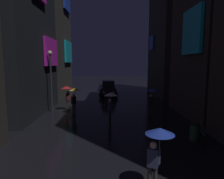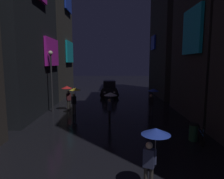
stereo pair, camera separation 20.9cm
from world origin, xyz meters
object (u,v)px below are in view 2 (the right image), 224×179
at_px(pedestrian_foreground_left_red, 68,91).
at_px(trash_bin, 193,132).
at_px(pedestrian_midstreet_left_blue, 154,142).
at_px(car_distant, 109,89).
at_px(pedestrian_near_crossing_blue, 153,94).
at_px(pedestrian_far_right_yellow, 75,93).
at_px(streetlamp_left_far, 51,74).
at_px(pedestrian_foreground_right_clear, 110,99).
at_px(bicycle_parked_at_storefront, 201,135).

xyz_separation_m(pedestrian_foreground_left_red, trash_bin, (8.12, -6.80, -1.20)).
xyz_separation_m(pedestrian_midstreet_left_blue, car_distant, (-1.60, 18.60, -0.74)).
bearing_deg(trash_bin, pedestrian_foreground_left_red, 140.05).
height_order(pedestrian_near_crossing_blue, pedestrian_far_right_yellow, same).
bearing_deg(streetlamp_left_far, pedestrian_foreground_right_clear, -33.13).
bearing_deg(trash_bin, car_distant, 107.84).
distance_m(car_distant, trash_bin, 15.07).
height_order(pedestrian_foreground_left_red, trash_bin, pedestrian_foreground_left_red).
distance_m(pedestrian_foreground_right_clear, pedestrian_foreground_left_red, 5.22).
xyz_separation_m(pedestrian_near_crossing_blue, pedestrian_far_right_yellow, (-6.10, 0.46, 0.00)).
height_order(pedestrian_midstreet_left_blue, trash_bin, pedestrian_midstreet_left_blue).
xyz_separation_m(pedestrian_midstreet_left_blue, streetlamp_left_far, (-6.28, 10.59, 1.53)).
relative_size(bicycle_parked_at_storefront, trash_bin, 1.92).
relative_size(pedestrian_near_crossing_blue, car_distant, 0.51).
relative_size(pedestrian_near_crossing_blue, streetlamp_left_far, 0.42).
bearing_deg(pedestrian_near_crossing_blue, pedestrian_midstreet_left_blue, -101.25).
bearing_deg(pedestrian_near_crossing_blue, pedestrian_foreground_right_clear, -149.11).
xyz_separation_m(pedestrian_foreground_right_clear, car_distant, (-0.20, 11.20, -0.74)).
bearing_deg(pedestrian_foreground_right_clear, pedestrian_near_crossing_blue, 30.89).
bearing_deg(car_distant, pedestrian_midstreet_left_blue, -85.09).
bearing_deg(pedestrian_midstreet_left_blue, streetlamp_left_far, 120.69).
distance_m(pedestrian_foreground_left_red, trash_bin, 10.66).
bearing_deg(pedestrian_foreground_right_clear, pedestrian_foreground_left_red, 135.31).
height_order(pedestrian_foreground_right_clear, pedestrian_far_right_yellow, same).
relative_size(pedestrian_near_crossing_blue, pedestrian_foreground_left_red, 1.00).
distance_m(pedestrian_foreground_right_clear, pedestrian_far_right_yellow, 3.73).
distance_m(pedestrian_foreground_right_clear, car_distant, 11.23).
bearing_deg(pedestrian_far_right_yellow, streetlamp_left_far, 158.92).
xyz_separation_m(car_distant, trash_bin, (4.61, -14.34, -0.46)).
bearing_deg(car_distant, bicycle_parked_at_storefront, -71.37).
bearing_deg(bicycle_parked_at_storefront, streetlamp_left_far, 145.68).
relative_size(streetlamp_left_far, trash_bin, 5.44).
xyz_separation_m(pedestrian_foreground_right_clear, bicycle_parked_at_storefront, (4.71, -3.36, -1.28)).
xyz_separation_m(pedestrian_near_crossing_blue, car_distant, (-3.46, 9.26, -0.74)).
distance_m(pedestrian_far_right_yellow, streetlamp_left_far, 2.67).
height_order(pedestrian_midstreet_left_blue, pedestrian_near_crossing_blue, same).
bearing_deg(car_distant, streetlamp_left_far, -120.32).
distance_m(pedestrian_midstreet_left_blue, streetlamp_left_far, 12.41).
bearing_deg(streetlamp_left_far, pedestrian_foreground_left_red, 22.07).
height_order(pedestrian_midstreet_left_blue, car_distant, pedestrian_midstreet_left_blue).
xyz_separation_m(pedestrian_foreground_left_red, car_distant, (3.51, 7.53, -0.74)).
bearing_deg(streetlamp_left_far, trash_bin, -34.22).
bearing_deg(pedestrian_foreground_left_red, pedestrian_midstreet_left_blue, -65.24).
height_order(pedestrian_foreground_right_clear, trash_bin, pedestrian_foreground_right_clear).
distance_m(pedestrian_foreground_left_red, car_distant, 8.34).
bearing_deg(pedestrian_near_crossing_blue, streetlamp_left_far, 171.31).
bearing_deg(bicycle_parked_at_storefront, car_distant, 108.63).
relative_size(pedestrian_far_right_yellow, streetlamp_left_far, 0.42).
bearing_deg(trash_bin, pedestrian_foreground_right_clear, 144.62).
bearing_deg(pedestrian_foreground_right_clear, streetlamp_left_far, 146.87).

